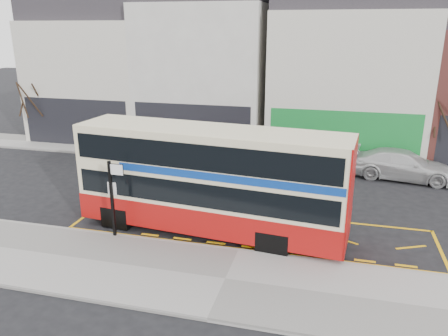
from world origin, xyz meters
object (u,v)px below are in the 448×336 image
(car_silver, at_px, (144,153))
(car_white, at_px, (403,165))
(car_grey, at_px, (289,157))
(street_tree_left, at_px, (31,90))
(bus_stop_post, at_px, (113,192))
(double_decker_bus, at_px, (211,179))

(car_silver, distance_m, car_white, 14.29)
(car_grey, relative_size, street_tree_left, 0.86)
(bus_stop_post, bearing_deg, double_decker_bus, 25.90)
(car_white, bearing_deg, bus_stop_post, 138.94)
(double_decker_bus, bearing_deg, car_white, 52.45)
(car_silver, xyz_separation_m, street_tree_left, (-9.09, 2.59, 2.99))
(bus_stop_post, xyz_separation_m, street_tree_left, (-12.03, 11.60, 1.72))
(double_decker_bus, height_order, car_silver, double_decker_bus)
(street_tree_left, bearing_deg, car_grey, -5.12)
(street_tree_left, bearing_deg, bus_stop_post, -43.96)
(street_tree_left, bearing_deg, car_silver, -15.90)
(double_decker_bus, distance_m, bus_stop_post, 3.64)
(bus_stop_post, distance_m, street_tree_left, 16.80)
(car_silver, bearing_deg, bus_stop_post, -155.49)
(car_grey, xyz_separation_m, car_white, (5.98, -0.06, 0.01))
(bus_stop_post, relative_size, street_tree_left, 0.55)
(car_white, distance_m, street_tree_left, 23.57)
(car_grey, bearing_deg, car_silver, 108.69)
(car_silver, bearing_deg, double_decker_bus, -133.82)
(double_decker_bus, distance_m, car_silver, 9.90)
(bus_stop_post, height_order, car_grey, bus_stop_post)
(double_decker_bus, height_order, car_grey, double_decker_bus)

